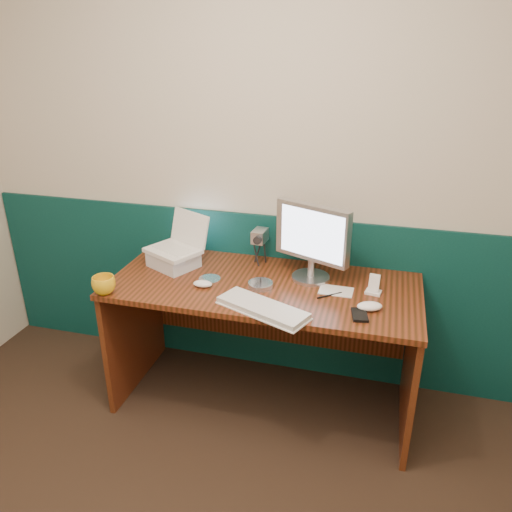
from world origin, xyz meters
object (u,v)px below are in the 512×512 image
(desk, at_px, (263,345))
(mug, at_px, (104,285))
(laptop, at_px, (172,233))
(monitor, at_px, (312,242))
(camcorder, at_px, (260,247))
(keyboard, at_px, (263,309))

(desk, distance_m, mug, 0.91)
(laptop, distance_m, mug, 0.46)
(monitor, xyz_separation_m, camcorder, (-0.31, 0.12, -0.11))
(laptop, height_order, camcorder, laptop)
(laptop, height_order, mug, laptop)
(camcorder, bearing_deg, monitor, -17.06)
(camcorder, bearing_deg, mug, -135.55)
(laptop, height_order, keyboard, laptop)
(laptop, xyz_separation_m, camcorder, (0.45, 0.16, -0.10))
(desk, bearing_deg, laptop, 171.48)
(desk, relative_size, mug, 13.79)
(keyboard, relative_size, camcorder, 2.20)
(desk, relative_size, camcorder, 7.93)
(laptop, bearing_deg, mug, -90.81)
(laptop, distance_m, keyboard, 0.73)
(laptop, bearing_deg, monitor, 29.72)
(keyboard, distance_m, camcorder, 0.55)
(laptop, distance_m, monitor, 0.77)
(desk, bearing_deg, mug, -157.33)
(monitor, bearing_deg, desk, -128.58)
(laptop, relative_size, mug, 2.38)
(desk, distance_m, laptop, 0.79)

